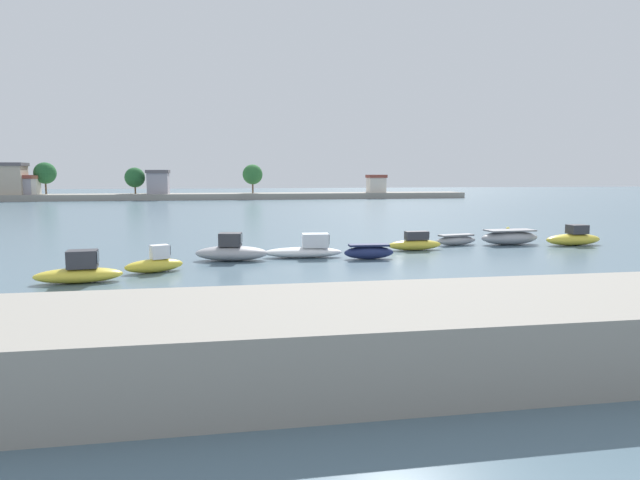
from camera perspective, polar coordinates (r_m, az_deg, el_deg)
ground_plane at (r=23.21m, az=-21.01°, el=-7.75°), size 400.00×400.00×0.00m
seawall_embankment at (r=16.06m, az=-26.23°, el=-10.59°), size 87.97×5.97×2.09m
moored_boat_1 at (r=31.52m, az=-23.53°, el=-3.00°), size 4.52×1.94×1.71m
moored_boat_2 at (r=33.40m, az=-16.62°, el=-2.31°), size 3.54×2.35×1.57m
moored_boat_3 at (r=36.71m, az=-9.10°, el=-1.16°), size 4.98×2.62×1.82m
moored_boat_4 at (r=37.60m, az=-1.44°, el=-0.98°), size 5.48×2.01×1.63m
moored_boat_5 at (r=37.09m, az=5.05°, el=-1.23°), size 3.40×1.17×1.00m
moored_boat_6 at (r=41.81m, az=9.77°, el=-0.34°), size 4.19×1.34×1.42m
moored_boat_7 at (r=45.48m, az=13.83°, el=0.00°), size 3.71×1.63×0.86m
moored_boat_8 at (r=47.03m, az=18.95°, el=0.26°), size 4.96×2.09×1.20m
moored_boat_9 at (r=48.43m, az=24.68°, el=0.18°), size 4.76×1.72×1.64m
mooring_buoy_0 at (r=57.85m, az=18.79°, el=1.06°), size 0.42×0.42×0.42m
mooring_buoy_1 at (r=27.65m, az=19.38°, el=-4.92°), size 0.43×0.43×0.43m
distant_shoreline at (r=127.30m, az=-15.86°, el=5.04°), size 121.01×8.29×8.22m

